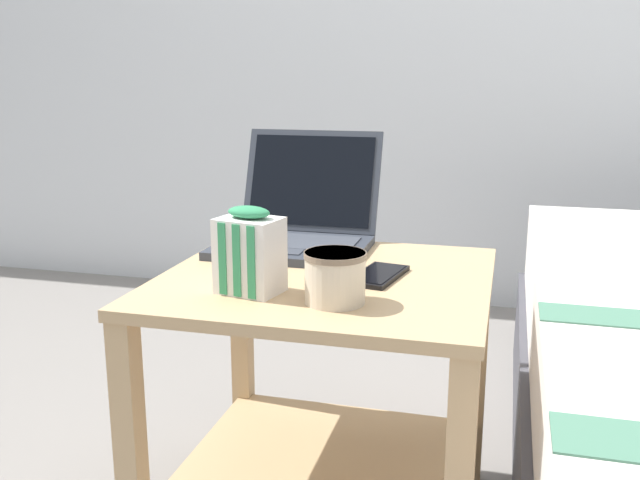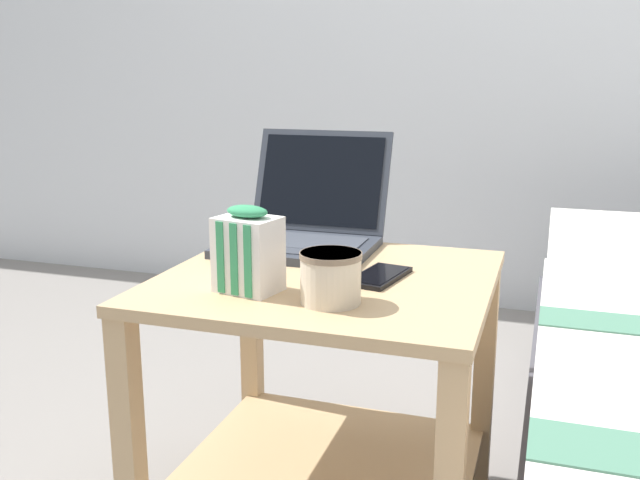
# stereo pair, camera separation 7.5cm
# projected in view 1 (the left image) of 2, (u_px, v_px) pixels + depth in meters

# --- Properties ---
(bedside_table) EXTENTS (0.62, 0.60, 0.56)m
(bedside_table) POSITION_uv_depth(u_px,v_px,m) (326.00, 370.00, 1.42)
(bedside_table) COLOR tan
(bedside_table) RESTS_ON ground_plane
(laptop) EXTENTS (0.32, 0.34, 0.25)m
(laptop) POSITION_uv_depth(u_px,v_px,m) (298.00, 224.00, 1.59)
(laptop) COLOR #333842
(laptop) RESTS_ON bedside_table
(mug_front_left) EXTENTS (0.12, 0.12, 0.09)m
(mug_front_left) POSITION_uv_depth(u_px,v_px,m) (334.00, 274.00, 1.20)
(mug_front_left) COLOR beige
(mug_front_left) RESTS_ON bedside_table
(snack_bag) EXTENTS (0.12, 0.10, 0.16)m
(snack_bag) POSITION_uv_depth(u_px,v_px,m) (250.00, 253.00, 1.25)
(snack_bag) COLOR white
(snack_bag) RESTS_ON bedside_table
(cell_phone) EXTENTS (0.10, 0.17, 0.01)m
(cell_phone) POSITION_uv_depth(u_px,v_px,m) (378.00, 275.00, 1.36)
(cell_phone) COLOR black
(cell_phone) RESTS_ON bedside_table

